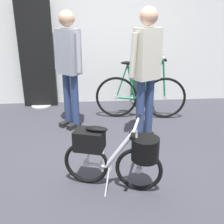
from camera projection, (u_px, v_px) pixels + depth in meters
name	position (u px, v px, depth m)	size (l,w,h in m)	color
ground_plane	(116.00, 159.00, 3.20)	(6.53, 6.53, 0.00)	#38383F
back_wall	(105.00, 18.00, 4.76)	(6.53, 0.10, 3.08)	white
floor_banner_stand	(37.00, 61.00, 4.69)	(0.60, 0.36, 1.86)	#B7B7BC
folding_bike_foreground	(117.00, 153.00, 2.56)	(0.96, 0.53, 0.71)	black
display_bike_left	(140.00, 95.00, 4.33)	(1.46, 0.53, 1.02)	black
visitor_near_wall	(69.00, 63.00, 3.80)	(0.42, 0.39, 1.68)	navy
visitor_browsing	(146.00, 67.00, 3.41)	(0.47, 0.38, 1.72)	navy
rolling_suitcase	(139.00, 90.00, 4.97)	(0.22, 0.38, 0.83)	#19472D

